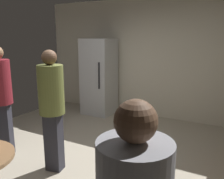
# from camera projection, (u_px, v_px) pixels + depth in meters

# --- Properties ---
(ground_plane) EXTENTS (5.20, 5.20, 0.10)m
(ground_plane) POSITION_uv_depth(u_px,v_px,m) (82.00, 166.00, 3.56)
(ground_plane) COLOR #B2A893
(wall_back) EXTENTS (5.32, 0.06, 2.70)m
(wall_back) POSITION_uv_depth(u_px,v_px,m) (147.00, 58.00, 5.51)
(wall_back) COLOR silver
(wall_back) RESTS_ON ground_plane
(refrigerator) EXTENTS (0.70, 0.68, 1.80)m
(refrigerator) POSITION_uv_depth(u_px,v_px,m) (99.00, 77.00, 5.72)
(refrigerator) COLOR silver
(refrigerator) RESTS_ON ground_plane
(person_in_olive_shirt) EXTENTS (0.40, 0.40, 1.68)m
(person_in_olive_shirt) POSITION_uv_depth(u_px,v_px,m) (52.00, 102.00, 3.19)
(person_in_olive_shirt) COLOR #2D2D38
(person_in_olive_shirt) RESTS_ON ground_plane
(person_in_maroon_shirt) EXTENTS (0.46, 0.46, 1.71)m
(person_in_maroon_shirt) POSITION_uv_depth(u_px,v_px,m) (0.00, 93.00, 3.60)
(person_in_maroon_shirt) COLOR #2D2D38
(person_in_maroon_shirt) RESTS_ON ground_plane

